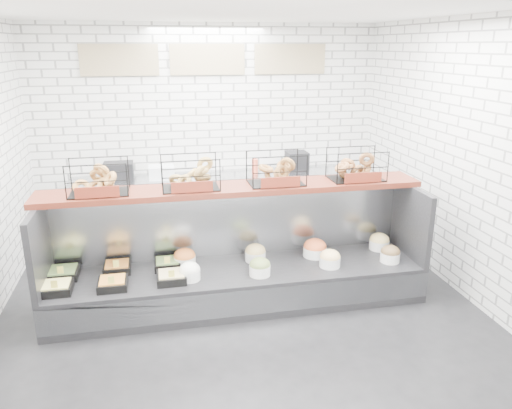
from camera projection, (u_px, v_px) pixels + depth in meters
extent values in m
plane|color=black|center=(244.00, 315.00, 5.22)|extent=(5.50, 5.50, 0.00)
cube|color=silver|center=(209.00, 130.00, 7.32)|extent=(5.00, 0.02, 3.00)
cube|color=silver|center=(476.00, 164.00, 5.24)|extent=(0.02, 5.50, 3.00)
cube|color=white|center=(241.00, 8.00, 4.30)|extent=(5.00, 5.50, 0.02)
cube|color=tan|center=(119.00, 60.00, 6.76)|extent=(1.05, 0.03, 0.42)
cube|color=tan|center=(208.00, 59.00, 6.99)|extent=(1.05, 0.03, 0.42)
cube|color=tan|center=(290.00, 59.00, 7.22)|extent=(1.05, 0.03, 0.42)
cube|color=black|center=(239.00, 285.00, 5.44)|extent=(4.00, 0.90, 0.40)
cube|color=#93969B|center=(246.00, 302.00, 5.02)|extent=(4.00, 0.03, 0.28)
cube|color=#93969B|center=(232.00, 221.00, 5.64)|extent=(4.00, 0.08, 0.80)
cube|color=black|center=(40.00, 248.00, 4.87)|extent=(0.06, 0.90, 0.80)
cube|color=black|center=(410.00, 221.00, 5.63)|extent=(0.06, 0.90, 0.80)
cube|color=black|center=(57.00, 288.00, 4.84)|extent=(0.28, 0.28, 0.08)
cube|color=#FBF080|center=(57.00, 285.00, 4.83)|extent=(0.24, 0.24, 0.04)
cube|color=#E9DB51|center=(54.00, 285.00, 4.72)|extent=(0.06, 0.01, 0.08)
cube|color=black|center=(63.00, 274.00, 5.15)|extent=(0.31, 0.31, 0.08)
cube|color=olive|center=(63.00, 271.00, 5.14)|extent=(0.27, 0.27, 0.04)
cube|color=#E9DB51|center=(60.00, 270.00, 5.02)|extent=(0.06, 0.01, 0.08)
cube|color=black|center=(113.00, 284.00, 4.93)|extent=(0.28, 0.28, 0.08)
cube|color=orange|center=(112.00, 281.00, 4.92)|extent=(0.24, 0.24, 0.04)
cube|color=#E9DB51|center=(111.00, 280.00, 4.81)|extent=(0.06, 0.01, 0.08)
cube|color=black|center=(117.00, 268.00, 5.29)|extent=(0.28, 0.28, 0.08)
cube|color=#C37329|center=(117.00, 265.00, 5.28)|extent=(0.24, 0.24, 0.04)
cube|color=#E9DB51|center=(116.00, 264.00, 5.17)|extent=(0.06, 0.01, 0.08)
cube|color=black|center=(171.00, 278.00, 5.06)|extent=(0.29, 0.29, 0.08)
cube|color=#DBC687|center=(171.00, 274.00, 5.05)|extent=(0.25, 0.25, 0.04)
cube|color=#E9DB51|center=(171.00, 274.00, 4.94)|extent=(0.06, 0.01, 0.08)
cube|color=black|center=(167.00, 264.00, 5.37)|extent=(0.27, 0.27, 0.08)
cube|color=#73964C|center=(167.00, 261.00, 5.36)|extent=(0.23, 0.23, 0.04)
cube|color=#E9DB51|center=(167.00, 260.00, 5.26)|extent=(0.06, 0.01, 0.08)
cylinder|color=white|center=(190.00, 275.00, 5.10)|extent=(0.21, 0.21, 0.11)
ellipsoid|color=white|center=(190.00, 269.00, 5.08)|extent=(0.21, 0.21, 0.15)
cylinder|color=white|center=(185.00, 261.00, 5.42)|extent=(0.24, 0.24, 0.11)
ellipsoid|color=orange|center=(185.00, 256.00, 5.40)|extent=(0.24, 0.24, 0.17)
cylinder|color=white|center=(260.00, 270.00, 5.20)|extent=(0.22, 0.22, 0.11)
ellipsoid|color=olive|center=(260.00, 265.00, 5.18)|extent=(0.22, 0.22, 0.15)
cylinder|color=white|center=(255.00, 256.00, 5.55)|extent=(0.23, 0.23, 0.11)
ellipsoid|color=#D5B66D|center=(255.00, 251.00, 5.53)|extent=(0.23, 0.23, 0.16)
cylinder|color=white|center=(330.00, 262.00, 5.40)|extent=(0.23, 0.23, 0.11)
ellipsoid|color=#F8CC7E|center=(330.00, 257.00, 5.38)|extent=(0.22, 0.22, 0.16)
cylinder|color=white|center=(315.00, 251.00, 5.67)|extent=(0.27, 0.27, 0.11)
ellipsoid|color=orange|center=(315.00, 247.00, 5.65)|extent=(0.26, 0.26, 0.18)
cylinder|color=white|center=(390.00, 257.00, 5.52)|extent=(0.22, 0.22, 0.11)
ellipsoid|color=brown|center=(390.00, 252.00, 5.50)|extent=(0.21, 0.21, 0.15)
cylinder|color=white|center=(379.00, 244.00, 5.87)|extent=(0.23, 0.23, 0.11)
ellipsoid|color=#E5C775|center=(379.00, 240.00, 5.85)|extent=(0.23, 0.23, 0.16)
cube|color=#45160E|center=(234.00, 189.00, 5.33)|extent=(4.10, 0.50, 0.06)
cube|color=black|center=(98.00, 177.00, 5.00)|extent=(0.60, 0.38, 0.34)
cube|color=maroon|center=(97.00, 192.00, 4.84)|extent=(0.42, 0.02, 0.11)
cube|color=black|center=(190.00, 173.00, 5.18)|extent=(0.60, 0.38, 0.34)
cube|color=maroon|center=(192.00, 187.00, 5.02)|extent=(0.42, 0.02, 0.11)
cube|color=black|center=(276.00, 168.00, 5.36)|extent=(0.60, 0.38, 0.34)
cube|color=maroon|center=(281.00, 182.00, 5.20)|extent=(0.42, 0.02, 0.11)
cube|color=black|center=(356.00, 164.00, 5.53)|extent=(0.60, 0.38, 0.34)
cube|color=maroon|center=(363.00, 178.00, 5.37)|extent=(0.42, 0.02, 0.11)
cube|color=#93969B|center=(214.00, 205.00, 7.35)|extent=(4.00, 0.60, 0.90)
cube|color=black|center=(119.00, 171.00, 6.94)|extent=(0.40, 0.30, 0.24)
cube|color=silver|center=(162.00, 172.00, 7.00)|extent=(0.35, 0.28, 0.18)
cylinder|color=#E05538|center=(255.00, 167.00, 7.23)|extent=(0.09, 0.09, 0.22)
cube|color=black|center=(297.00, 162.00, 7.35)|extent=(0.30, 0.30, 0.30)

